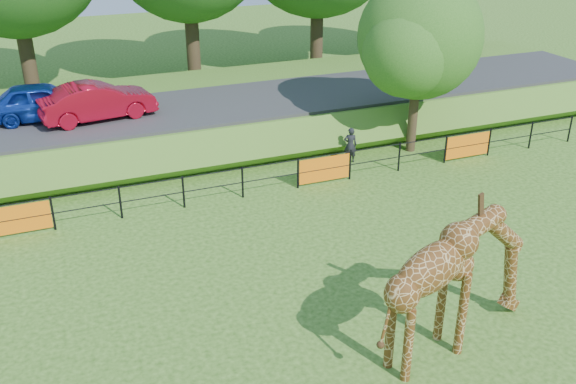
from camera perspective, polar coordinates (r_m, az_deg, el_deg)
name	(u,v)px	position (r m, az deg, el deg)	size (l,w,h in m)	color
ground	(352,337)	(15.26, 5.73, -12.69)	(90.00, 90.00, 0.00)	#2A5114
giraffe	(459,282)	(14.56, 14.96, -7.76)	(4.57, 0.84, 3.26)	#583212
perimeter_fence	(243,182)	(21.34, -4.06, 0.86)	(28.07, 0.10, 1.10)	black
embankment	(187,113)	(28.07, -8.93, 6.93)	(40.00, 9.00, 1.30)	#2A5114
road	(195,107)	(26.46, -8.24, 7.45)	(40.00, 5.00, 0.12)	#313134
car_blue	(43,101)	(26.06, -20.94, 7.54)	(1.69, 4.19, 1.43)	#153AAF
car_red	(97,101)	(25.45, -16.60, 7.74)	(1.50, 4.29, 1.41)	#AF0C21
visitor	(350,145)	(24.22, 5.56, 4.19)	(0.50, 0.32, 1.36)	black
tree_east	(421,41)	(24.77, 11.76, 12.97)	(5.40, 4.71, 6.76)	#342617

